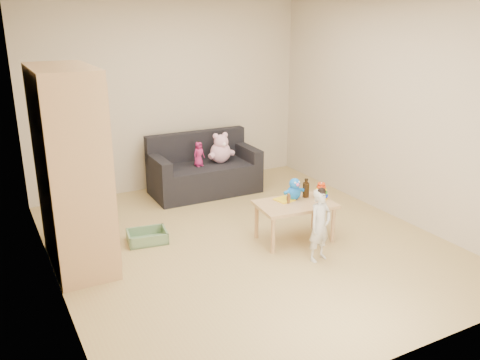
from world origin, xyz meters
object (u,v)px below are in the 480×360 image
sofa (205,179)px  play_table (294,221)px  wardrobe (71,170)px  toddler (320,226)px

sofa → play_table: size_ratio=1.76×
wardrobe → sofa: size_ratio=1.34×
wardrobe → toddler: wardrobe is taller
wardrobe → play_table: 2.42m
wardrobe → sofa: wardrobe is taller
toddler → sofa: bearing=82.1°
wardrobe → play_table: wardrobe is taller
wardrobe → toddler: bearing=-26.7°
sofa → play_table: play_table is taller
sofa → play_table: (0.23, -1.90, 0.01)m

